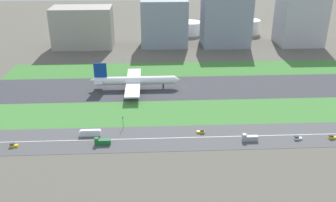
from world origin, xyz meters
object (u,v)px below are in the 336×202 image
object	(u,v)px
hangar_building	(164,23)
fuel_tank_centre	(222,28)
traffic_light	(123,121)
truck_1	(102,142)
fuel_tank_east	(248,27)
airliner	(134,81)
car_1	(201,131)
car_3	(13,145)
car_2	(332,137)
cargo_warehouse	(301,18)
fuel_tank_west	(190,28)
car_0	(297,138)
bus_0	(90,133)
truck_0	(250,138)
office_tower	(226,20)
terminal_building	(83,27)

from	to	relation	value
hangar_building	fuel_tank_centre	distance (m)	81.68
hangar_building	traffic_light	bearing A→B (deg)	-100.05
truck_1	fuel_tank_east	size ratio (longest dim) A/B	0.33
airliner	traffic_light	world-z (taller)	airliner
car_1	car_3	world-z (taller)	same
car_1	car_2	bearing A→B (deg)	-8.04
cargo_warehouse	fuel_tank_west	distance (m)	116.59
car_0	traffic_light	distance (m)	97.36
airliner	fuel_tank_west	distance (m)	168.96
traffic_light	fuel_tank_west	bearing A→B (deg)	74.36
car_3	fuel_tank_west	xyz separation A→B (m)	(117.78, 237.00, 6.07)
car_2	truck_1	world-z (taller)	truck_1
car_2	car_1	size ratio (longest dim) A/B	1.00
hangar_building	fuel_tank_centre	world-z (taller)	hangar_building
cargo_warehouse	fuel_tank_west	xyz separation A→B (m)	(-105.77, 45.00, -19.48)
bus_0	truck_0	size ratio (longest dim) A/B	1.38
hangar_building	fuel_tank_centre	bearing A→B (deg)	34.16
car_0	bus_0	size ratio (longest dim) A/B	0.38
car_3	traffic_light	bearing A→B (deg)	-162.32
truck_0	car_1	world-z (taller)	truck_0
fuel_tank_centre	cargo_warehouse	bearing A→B (deg)	-32.76
car_0	car_2	xyz separation A→B (m)	(19.34, 0.00, 0.00)
car_2	fuel_tank_west	distance (m)	243.07
car_3	office_tower	world-z (taller)	office_tower
fuel_tank_east	bus_0	bearing A→B (deg)	-122.58
traffic_light	fuel_tank_centre	distance (m)	239.60
truck_1	office_tower	distance (m)	218.50
airliner	fuel_tank_centre	bearing A→B (deg)	59.68
car_0	cargo_warehouse	bearing A→B (deg)	-110.42
truck_0	car_1	distance (m)	26.95
bus_0	fuel_tank_west	size ratio (longest dim) A/B	0.45
car_1	airliner	bearing A→B (deg)	120.44
fuel_tank_centre	fuel_tank_west	bearing A→B (deg)	180.00
traffic_light	hangar_building	bearing A→B (deg)	79.95
car_2	car_3	world-z (taller)	same
car_0	terminal_building	xyz separation A→B (m)	(-144.39, 192.00, 18.57)
terminal_building	office_tower	xyz separation A→B (m)	(140.53, 0.00, 5.12)
hangar_building	fuel_tank_centre	xyz separation A→B (m)	(66.31, 45.00, -15.82)
car_2	fuel_tank_centre	xyz separation A→B (m)	(-17.80, 237.00, 5.97)
bus_0	cargo_warehouse	xyz separation A→B (m)	(184.71, 182.00, 24.65)
car_3	cargo_warehouse	world-z (taller)	cargo_warehouse
car_2	fuel_tank_east	size ratio (longest dim) A/B	0.17
airliner	car_2	size ratio (longest dim) A/B	14.77
traffic_light	terminal_building	world-z (taller)	terminal_building
office_tower	fuel_tank_centre	world-z (taller)	office_tower
car_0	traffic_light	xyz separation A→B (m)	(-95.62, 17.99, 3.37)
cargo_warehouse	fuel_tank_centre	size ratio (longest dim) A/B	2.72
office_tower	fuel_tank_centre	xyz separation A→B (m)	(5.40, 45.00, -17.71)
airliner	car_2	distance (m)	135.58
bus_0	cargo_warehouse	world-z (taller)	cargo_warehouse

